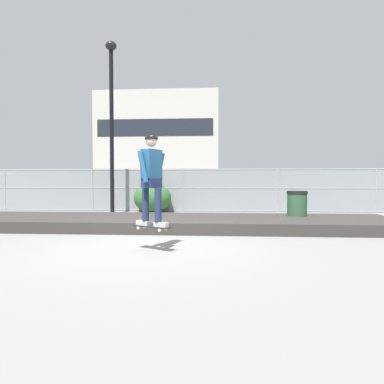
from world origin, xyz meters
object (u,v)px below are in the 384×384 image
Objects in this scene: parked_car_near at (146,191)px; trash_bin at (297,208)px; street_lamp at (111,107)px; shrub_left at (153,198)px; skater at (152,175)px; skateboard at (152,227)px.

parked_car_near reaches higher than trash_bin.
street_lamp reaches higher than trash_bin.
shrub_left is at bearing -72.91° from parked_car_near.
street_lamp reaches higher than skater.
skateboard is at bearing -135.47° from trash_bin.
trash_bin is at bearing -48.26° from parked_car_near.
skater reaches higher than trash_bin.
trash_bin is (3.61, 3.55, 0.07)m from skateboard.
parked_car_near is 4.31× the size of trash_bin.
street_lamp is (-2.88, 6.57, 3.79)m from skateboard.
parked_car_near is (-2.27, 10.13, -0.59)m from skater.
shrub_left is (0.90, -2.94, -0.23)m from parked_car_near.
parked_car_near is (0.61, 3.56, -3.41)m from street_lamp.
trash_bin reaches higher than skateboard.
street_lamp is 4.36× the size of shrub_left.
parked_car_near is 3.08m from shrub_left.
skateboard is at bearing -77.38° from parked_car_near.
parked_car_near is at bearing 80.29° from street_lamp.
skater is at bearing -135.47° from trash_bin.
trash_bin is at bearing -25.00° from street_lamp.
shrub_left is 1.52× the size of trash_bin.
skater is 1.09× the size of shrub_left.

